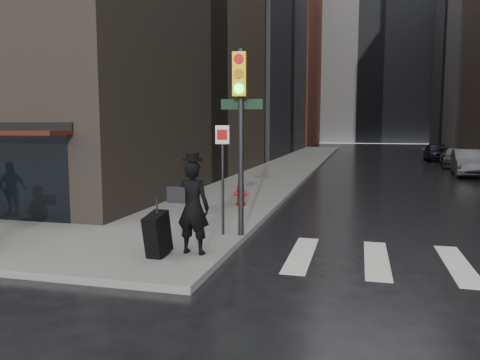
# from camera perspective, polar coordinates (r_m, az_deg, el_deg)

# --- Properties ---
(ground) EXTENTS (140.00, 140.00, 0.00)m
(ground) POSITION_cam_1_polar(r_m,az_deg,el_deg) (10.64, -12.50, -8.98)
(ground) COLOR black
(ground) RESTS_ON ground
(sidewalk_left) EXTENTS (4.00, 50.00, 0.15)m
(sidewalk_left) POSITION_cam_1_polar(r_m,az_deg,el_deg) (36.53, 6.99, 2.21)
(sidewalk_left) COLOR slate
(sidewalk_left) RESTS_ON ground
(bldg_left_far) EXTENTS (22.00, 20.00, 26.00)m
(bldg_left_far) POSITION_cam_1_polar(r_m,az_deg,el_deg) (73.99, 0.44, 14.48)
(bldg_left_far) COLOR brown
(bldg_left_far) RESTS_ON ground
(bldg_distant) EXTENTS (40.00, 12.00, 32.00)m
(bldg_distant) POSITION_cam_1_polar(r_m,az_deg,el_deg) (88.12, 15.62, 14.94)
(bldg_distant) COLOR slate
(bldg_distant) RESTS_ON ground
(man_overcoat) EXTENTS (1.19, 1.07, 2.17)m
(man_overcoat) POSITION_cam_1_polar(r_m,az_deg,el_deg) (9.81, -6.64, -3.82)
(man_overcoat) COLOR black
(man_overcoat) RESTS_ON ground
(traffic_light) EXTENTS (1.12, 0.55, 4.49)m
(traffic_light) POSITION_cam_1_polar(r_m,az_deg,el_deg) (11.21, -0.15, 7.71)
(traffic_light) COLOR black
(traffic_light) RESTS_ON ground
(fire_hydrant) EXTENTS (0.44, 0.33, 0.76)m
(fire_hydrant) POSITION_cam_1_polar(r_m,az_deg,el_deg) (15.81, 0.08, -1.92)
(fire_hydrant) COLOR #98090D
(fire_hydrant) RESTS_ON ground
(parked_car_2) EXTENTS (1.97, 4.68, 1.50)m
(parked_car_2) POSITION_cam_1_polar(r_m,az_deg,el_deg) (29.78, 26.10, 1.91)
(parked_car_2) COLOR #4A4B4F
(parked_car_2) RESTS_ON ground
(parked_car_3) EXTENTS (2.30, 4.85, 1.37)m
(parked_car_3) POSITION_cam_1_polar(r_m,az_deg,el_deg) (35.73, 24.86, 2.53)
(parked_car_3) COLOR #414046
(parked_car_3) RESTS_ON ground
(parked_car_4) EXTENTS (1.82, 4.39, 1.49)m
(parked_car_4) POSITION_cam_1_polar(r_m,az_deg,el_deg) (41.56, 22.87, 3.19)
(parked_car_4) COLOR black
(parked_car_4) RESTS_ON ground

